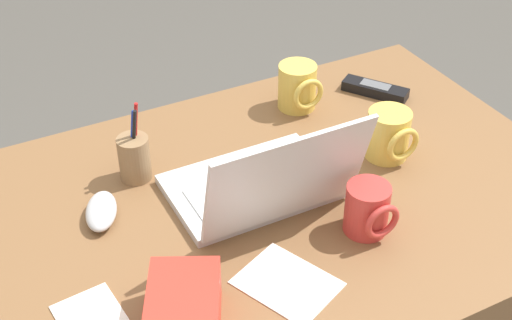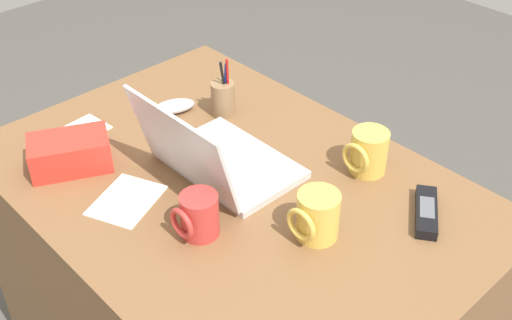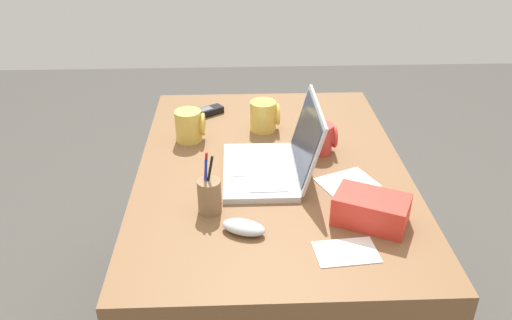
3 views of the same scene
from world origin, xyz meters
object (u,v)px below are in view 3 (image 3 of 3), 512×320
at_px(laptop, 275,160).
at_px(computer_mouse, 244,227).
at_px(coffee_mug_spare, 190,126).
at_px(coffee_mug_white, 264,116).
at_px(snack_bag, 371,210).
at_px(coffee_mug_tall, 321,138).
at_px(cordless_phone, 203,113).
at_px(pen_holder, 209,195).

xyz_separation_m(laptop, computer_mouse, (0.29, -0.10, -0.03)).
height_order(computer_mouse, coffee_mug_spare, coffee_mug_spare).
xyz_separation_m(laptop, coffee_mug_white, (-0.30, -0.02, 0.01)).
distance_m(coffee_mug_spare, snack_bag, 0.69).
height_order(coffee_mug_tall, coffee_mug_spare, coffee_mug_spare).
height_order(coffee_mug_spare, cordless_phone, coffee_mug_spare).
relative_size(computer_mouse, coffee_mug_tall, 1.16).
bearing_deg(computer_mouse, pen_holder, -116.74).
bearing_deg(snack_bag, cordless_phone, -145.89).
relative_size(coffee_mug_white, snack_bag, 0.57).
distance_m(coffee_mug_white, coffee_mug_spare, 0.26).
relative_size(cordless_phone, snack_bag, 0.83).
bearing_deg(computer_mouse, coffee_mug_spare, -140.27).
relative_size(pen_holder, snack_bag, 0.91).
bearing_deg(coffee_mug_white, pen_holder, -19.34).
height_order(laptop, coffee_mug_tall, laptop).
relative_size(computer_mouse, snack_bag, 0.61).
xyz_separation_m(computer_mouse, cordless_phone, (-0.71, -0.13, -0.00)).
relative_size(laptop, computer_mouse, 2.86).
xyz_separation_m(coffee_mug_tall, pen_holder, (0.32, -0.34, 0.00)).
height_order(laptop, pen_holder, laptop).
relative_size(coffee_mug_spare, snack_bag, 0.57).
bearing_deg(coffee_mug_tall, coffee_mug_spare, -103.33).
relative_size(laptop, cordless_phone, 2.12).
relative_size(computer_mouse, cordless_phone, 0.74).
bearing_deg(coffee_mug_tall, snack_bag, 10.45).
height_order(laptop, snack_bag, laptop).
distance_m(computer_mouse, cordless_phone, 0.72).
relative_size(laptop, snack_bag, 1.76).
height_order(coffee_mug_spare, snack_bag, coffee_mug_spare).
xyz_separation_m(computer_mouse, coffee_mug_spare, (-0.52, -0.17, 0.04)).
relative_size(laptop, coffee_mug_tall, 3.33).
distance_m(coffee_mug_spare, cordless_phone, 0.20).
height_order(pen_holder, snack_bag, pen_holder).
bearing_deg(snack_bag, coffee_mug_spare, -134.59).
bearing_deg(coffee_mug_tall, cordless_phone, -126.93).
relative_size(coffee_mug_spare, cordless_phone, 0.69).
bearing_deg(cordless_phone, coffee_mug_tall, 53.07).
distance_m(coffee_mug_white, cordless_phone, 0.25).
distance_m(laptop, coffee_mug_tall, 0.20).
bearing_deg(coffee_mug_white, computer_mouse, -8.04).
height_order(coffee_mug_white, pen_holder, pen_holder).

